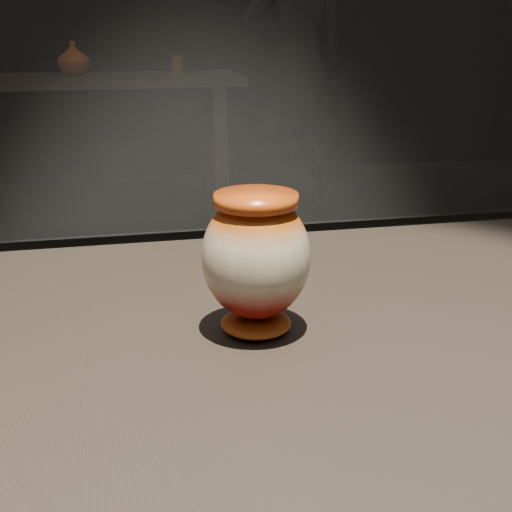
# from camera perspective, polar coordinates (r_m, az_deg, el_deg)

# --- Properties ---
(main_vase) EXTENTS (0.14, 0.14, 0.16)m
(main_vase) POSITION_cam_1_polar(r_m,az_deg,el_deg) (0.78, 0.00, -0.20)
(main_vase) COLOR maroon
(main_vase) RESTS_ON display_plinth
(back_shelf) EXTENTS (2.00, 0.60, 0.90)m
(back_shelf) POSITION_cam_1_polar(r_m,az_deg,el_deg) (4.33, -14.75, 10.26)
(back_shelf) COLOR black
(back_shelf) RESTS_ON ground
(back_vase_mid) EXTENTS (0.19, 0.19, 0.19)m
(back_vase_mid) POSITION_cam_1_polar(r_m,az_deg,el_deg) (4.34, -14.40, 15.07)
(back_vase_mid) COLOR maroon
(back_vase_mid) RESTS_ON back_shelf
(back_vase_right) EXTENTS (0.06, 0.06, 0.10)m
(back_vase_right) POSITION_cam_1_polar(r_m,az_deg,el_deg) (4.28, -6.36, 14.92)
(back_vase_right) COLOR #8E3914
(back_vase_right) RESTS_ON back_shelf
(visitor) EXTENTS (0.67, 0.45, 1.81)m
(visitor) POSITION_cam_1_polar(r_m,az_deg,el_deg) (4.50, 3.14, 14.60)
(visitor) COLOR black
(visitor) RESTS_ON ground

